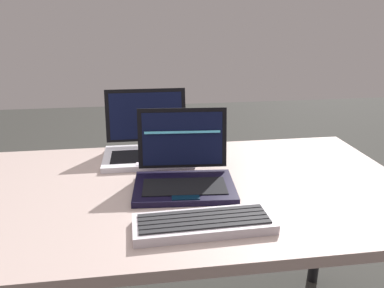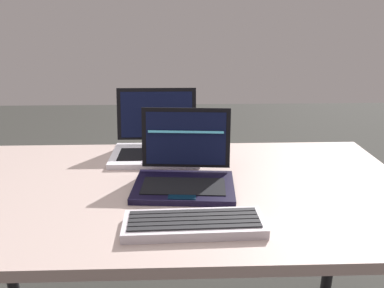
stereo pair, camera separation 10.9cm
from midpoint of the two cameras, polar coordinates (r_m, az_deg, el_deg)
The scene contains 4 objects.
desk at distance 1.19m, azimuth -1.19°, elevation -9.40°, with size 1.52×0.78×0.70m.
laptop_front at distance 1.14m, azimuth 1.57°, elevation -4.34°, with size 0.32×0.26×0.22m.
laptop_rear at distance 1.39m, azimuth -3.34°, elevation 0.19°, with size 0.32×0.27×0.23m.
external_keyboard at distance 0.94m, azimuth 3.70°, elevation -12.16°, with size 0.35×0.13×0.03m.
Camera 2 is at (0.04, -1.04, 1.21)m, focal length 34.87 mm.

